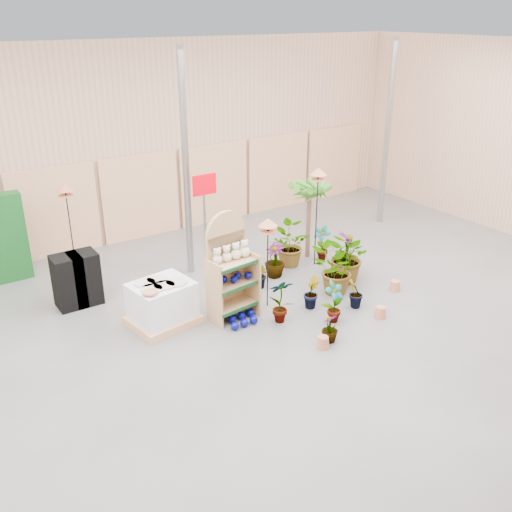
{
  "coord_description": "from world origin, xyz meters",
  "views": [
    {
      "loc": [
        -4.92,
        -6.27,
        5.06
      ],
      "look_at": [
        0.3,
        1.5,
        1.0
      ],
      "focal_mm": 40.0,
      "sensor_mm": 36.0,
      "label": 1
    }
  ],
  "objects_px": {
    "display_shelf": "(229,270)",
    "pallet_stack": "(162,304)",
    "bird_table_front": "(268,225)",
    "potted_plant_2": "(336,271)"
  },
  "relations": [
    {
      "from": "bird_table_front",
      "to": "display_shelf",
      "type": "bearing_deg",
      "value": 172.66
    },
    {
      "from": "pallet_stack",
      "to": "bird_table_front",
      "type": "relative_size",
      "value": 0.7
    },
    {
      "from": "pallet_stack",
      "to": "potted_plant_2",
      "type": "distance_m",
      "value": 3.35
    },
    {
      "from": "bird_table_front",
      "to": "potted_plant_2",
      "type": "bearing_deg",
      "value": -13.12
    },
    {
      "from": "display_shelf",
      "to": "pallet_stack",
      "type": "xyz_separation_m",
      "value": [
        -1.13,
        0.38,
        -0.5
      ]
    },
    {
      "from": "bird_table_front",
      "to": "potted_plant_2",
      "type": "distance_m",
      "value": 1.79
    },
    {
      "from": "pallet_stack",
      "to": "potted_plant_2",
      "type": "relative_size",
      "value": 1.26
    },
    {
      "from": "display_shelf",
      "to": "potted_plant_2",
      "type": "xyz_separation_m",
      "value": [
        2.12,
        -0.42,
        -0.41
      ]
    },
    {
      "from": "display_shelf",
      "to": "bird_table_front",
      "type": "relative_size",
      "value": 1.13
    },
    {
      "from": "display_shelf",
      "to": "bird_table_front",
      "type": "bearing_deg",
      "value": -13.79
    }
  ]
}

